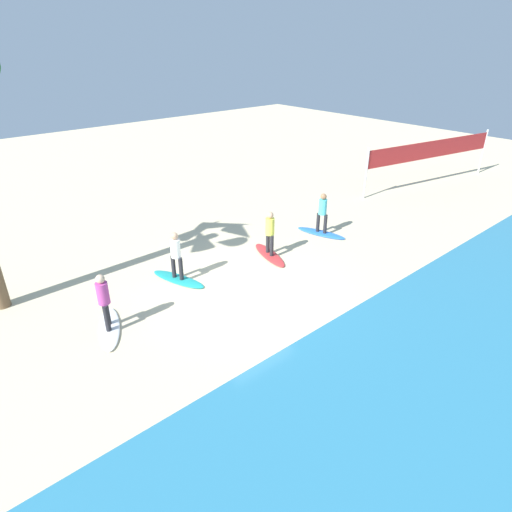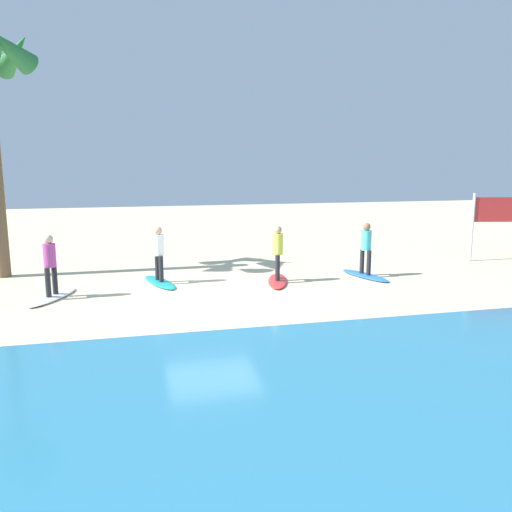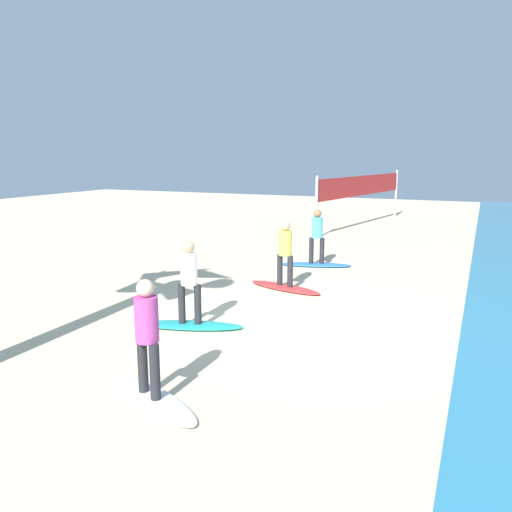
{
  "view_description": "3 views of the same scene",
  "coord_description": "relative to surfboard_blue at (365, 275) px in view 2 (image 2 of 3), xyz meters",
  "views": [
    {
      "loc": [
        7.54,
        9.24,
        7.24
      ],
      "look_at": [
        -0.91,
        -0.48,
        0.71
      ],
      "focal_mm": 30.55,
      "sensor_mm": 36.0,
      "label": 1
    },
    {
      "loc": [
        2.0,
        13.43,
        3.6
      ],
      "look_at": [
        -1.59,
        -1.44,
        0.8
      ],
      "focal_mm": 36.04,
      "sensor_mm": 36.0,
      "label": 2
    },
    {
      "loc": [
        9.65,
        3.21,
        3.36
      ],
      "look_at": [
        -0.46,
        -1.24,
        1.17
      ],
      "focal_mm": 36.34,
      "sensor_mm": 36.0,
      "label": 3
    }
  ],
  "objects": [
    {
      "name": "surfer_teal",
      "position": [
        6.42,
        -0.58,
        0.99
      ],
      "size": [
        0.32,
        0.45,
        1.64
      ],
      "color": "#232328",
      "rests_on": "surfboard_teal"
    },
    {
      "name": "surfer_white",
      "position": [
        9.31,
        0.5,
        0.99
      ],
      "size": [
        0.32,
        0.43,
        1.64
      ],
      "color": "#232328",
      "rests_on": "surfboard_white"
    },
    {
      "name": "surfer_blue",
      "position": [
        0.0,
        0.0,
        0.99
      ],
      "size": [
        0.32,
        0.45,
        1.64
      ],
      "color": "#232328",
      "rests_on": "surfboard_blue"
    },
    {
      "name": "surfboard_white",
      "position": [
        9.31,
        0.5,
        0.0
      ],
      "size": [
        1.37,
        2.14,
        0.09
      ],
      "primitive_type": "ellipsoid",
      "rotation": [
        0.0,
        0.0,
        1.15
      ],
      "color": "white",
      "rests_on": "ground"
    },
    {
      "name": "ground_plane",
      "position": [
        5.14,
        1.3,
        -0.04
      ],
      "size": [
        60.0,
        60.0,
        0.0
      ],
      "primitive_type": "plane",
      "color": "beige"
    },
    {
      "name": "surfboard_red",
      "position": [
        2.93,
        0.08,
        0.0
      ],
      "size": [
        1.12,
        2.17,
        0.09
      ],
      "primitive_type": "ellipsoid",
      "rotation": [
        0.0,
        0.0,
        1.29
      ],
      "color": "red",
      "rests_on": "ground"
    },
    {
      "name": "surfboard_blue",
      "position": [
        0.0,
        0.0,
        0.0
      ],
      "size": [
        1.11,
        2.17,
        0.09
      ],
      "primitive_type": "ellipsoid",
      "rotation": [
        0.0,
        0.0,
        1.85
      ],
      "color": "blue",
      "rests_on": "ground"
    },
    {
      "name": "surfboard_teal",
      "position": [
        6.42,
        -0.58,
        0.0
      ],
      "size": [
        1.16,
        2.17,
        0.09
      ],
      "primitive_type": "ellipsoid",
      "rotation": [
        0.0,
        0.0,
        1.87
      ],
      "color": "teal",
      "rests_on": "ground"
    },
    {
      "name": "surfer_red",
      "position": [
        2.93,
        0.08,
        0.99
      ],
      "size": [
        0.32,
        0.45,
        1.64
      ],
      "color": "#232328",
      "rests_on": "surfboard_red"
    }
  ]
}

